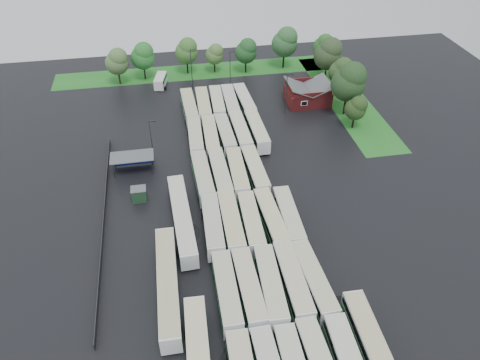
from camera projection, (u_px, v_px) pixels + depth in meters
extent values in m
plane|color=black|center=(241.00, 237.00, 76.55)|extent=(160.00, 160.00, 0.00)
cube|color=maroon|center=(307.00, 96.00, 112.24)|extent=(10.00, 8.00, 3.40)
cube|color=#4C4F51|center=(298.00, 87.00, 110.30)|extent=(5.07, 8.60, 2.19)
cube|color=#4C4F51|center=(318.00, 85.00, 111.00)|extent=(5.07, 8.60, 2.19)
cube|color=maroon|center=(313.00, 95.00, 107.78)|extent=(9.00, 0.20, 1.20)
cube|color=silver|center=(304.00, 103.00, 108.62)|extent=(1.60, 0.12, 1.20)
cylinder|color=#2D2D30|center=(114.00, 171.00, 88.18)|extent=(0.16, 0.16, 3.40)
cylinder|color=#2D2D30|center=(152.00, 167.00, 89.19)|extent=(0.16, 0.16, 3.40)
cylinder|color=#2D2D30|center=(114.00, 161.00, 90.67)|extent=(0.16, 0.16, 3.40)
cylinder|color=#2D2D30|center=(152.00, 158.00, 91.68)|extent=(0.16, 0.16, 3.40)
cube|color=#4C4F51|center=(132.00, 156.00, 88.83)|extent=(8.20, 4.20, 0.15)
cube|color=navy|center=(133.00, 159.00, 91.47)|extent=(7.60, 0.08, 2.60)
cube|color=#193A20|center=(139.00, 195.00, 83.33)|extent=(2.50, 2.00, 2.50)
cube|color=#4C4F51|center=(138.00, 189.00, 82.53)|extent=(2.70, 2.20, 0.12)
cube|color=#206E20|center=(206.00, 71.00, 127.33)|extent=(80.00, 10.00, 0.01)
cube|color=#206E20|center=(346.00, 99.00, 114.68)|extent=(10.00, 50.00, 0.01)
cube|color=#2D2D30|center=(104.00, 218.00, 79.30)|extent=(0.10, 50.00, 1.20)
cylinder|color=black|center=(264.00, 355.00, 59.13)|extent=(2.72, 1.02, 1.02)
cylinder|color=black|center=(286.00, 353.00, 59.35)|extent=(2.74, 1.03, 1.03)
cylinder|color=black|center=(309.00, 346.00, 60.13)|extent=(2.79, 1.05, 1.05)
cube|color=beige|center=(351.00, 360.00, 55.14)|extent=(3.14, 13.11, 0.13)
cylinder|color=black|center=(336.00, 344.00, 60.40)|extent=(2.85, 1.07, 1.07)
cube|color=silver|center=(227.00, 292.00, 65.17)|extent=(2.88, 13.18, 3.01)
cube|color=black|center=(227.00, 289.00, 64.81)|extent=(2.94, 12.65, 0.96)
cube|color=#127726|center=(227.00, 295.00, 65.58)|extent=(2.94, 12.91, 0.66)
cube|color=#B7B496|center=(227.00, 285.00, 64.22)|extent=(2.77, 12.78, 0.13)
cylinder|color=black|center=(232.00, 324.00, 62.81)|extent=(2.79, 1.05, 1.05)
cylinder|color=black|center=(223.00, 276.00, 69.37)|extent=(2.79, 1.05, 1.05)
cube|color=silver|center=(249.00, 289.00, 65.62)|extent=(2.88, 13.24, 3.03)
cube|color=black|center=(249.00, 286.00, 65.25)|extent=(2.94, 12.72, 0.97)
cube|color=#0D7528|center=(249.00, 292.00, 66.03)|extent=(2.93, 12.98, 0.67)
cube|color=#C2BA98|center=(249.00, 281.00, 64.66)|extent=(2.76, 12.85, 0.13)
cylinder|color=black|center=(255.00, 320.00, 63.25)|extent=(2.81, 1.06, 1.06)
cylinder|color=black|center=(243.00, 273.00, 69.84)|extent=(2.81, 1.06, 1.06)
cube|color=silver|center=(270.00, 286.00, 65.92)|extent=(3.45, 13.53, 3.07)
cube|color=black|center=(270.00, 283.00, 65.54)|extent=(3.49, 13.00, 0.98)
cube|color=#268035|center=(270.00, 289.00, 66.33)|extent=(3.50, 13.27, 0.68)
cube|color=#BEBC9A|center=(271.00, 279.00, 64.95)|extent=(3.32, 13.13, 0.13)
cylinder|color=black|center=(277.00, 318.00, 63.51)|extent=(2.85, 1.07, 1.07)
cylinder|color=black|center=(263.00, 271.00, 70.20)|extent=(2.85, 1.07, 1.07)
cube|color=silver|center=(293.00, 282.00, 66.56)|extent=(2.91, 13.54, 3.10)
cube|color=black|center=(293.00, 279.00, 66.18)|extent=(2.97, 13.00, 0.99)
cube|color=#21782F|center=(292.00, 285.00, 66.98)|extent=(2.97, 13.27, 0.68)
cube|color=beige|center=(293.00, 274.00, 65.58)|extent=(2.80, 13.13, 0.14)
cylinder|color=black|center=(300.00, 313.00, 64.13)|extent=(2.87, 1.08, 1.08)
cylinder|color=black|center=(284.00, 266.00, 70.88)|extent=(2.87, 1.08, 1.08)
cube|color=silver|center=(313.00, 281.00, 66.74)|extent=(3.47, 13.55, 3.08)
cube|color=black|center=(313.00, 278.00, 66.36)|extent=(3.51, 13.02, 0.98)
cube|color=#227430|center=(313.00, 284.00, 67.15)|extent=(3.52, 13.29, 0.68)
cube|color=#BEB994|center=(314.00, 273.00, 65.77)|extent=(3.34, 13.14, 0.13)
cylinder|color=black|center=(321.00, 312.00, 64.33)|extent=(2.85, 1.07, 1.07)
cylinder|color=black|center=(304.00, 266.00, 71.03)|extent=(2.85, 1.07, 1.07)
cube|color=silver|center=(213.00, 225.00, 75.86)|extent=(3.25, 13.38, 3.04)
cube|color=black|center=(212.00, 223.00, 75.49)|extent=(3.30, 12.85, 0.97)
cube|color=#1D7C32|center=(213.00, 228.00, 76.27)|extent=(3.30, 13.11, 0.67)
cube|color=#B3B2A2|center=(212.00, 218.00, 74.90)|extent=(3.13, 12.97, 0.13)
cylinder|color=black|center=(217.00, 251.00, 73.48)|extent=(2.82, 1.06, 1.06)
cylinder|color=black|center=(210.00, 215.00, 80.10)|extent=(2.82, 1.06, 1.06)
cube|color=silver|center=(231.00, 223.00, 76.18)|extent=(3.04, 13.61, 3.11)
cube|color=black|center=(231.00, 221.00, 75.80)|extent=(3.10, 13.07, 1.00)
cube|color=#1E8439|center=(231.00, 226.00, 76.60)|extent=(3.09, 13.34, 0.68)
cube|color=#C2B78A|center=(231.00, 216.00, 75.20)|extent=(2.92, 13.21, 0.14)
cylinder|color=black|center=(236.00, 249.00, 73.75)|extent=(2.88, 1.09, 1.09)
cylinder|color=black|center=(227.00, 213.00, 80.52)|extent=(2.88, 1.09, 1.09)
cube|color=silver|center=(251.00, 223.00, 76.36)|extent=(3.12, 13.12, 2.99)
cube|color=black|center=(251.00, 220.00, 75.99)|extent=(3.16, 12.60, 0.96)
cube|color=#1E7F2E|center=(251.00, 226.00, 76.76)|extent=(3.16, 12.86, 0.66)
cube|color=beige|center=(251.00, 216.00, 75.41)|extent=(3.00, 12.72, 0.13)
cylinder|color=black|center=(256.00, 248.00, 74.02)|extent=(2.77, 1.04, 1.04)
cylinder|color=black|center=(246.00, 213.00, 80.52)|extent=(2.77, 1.04, 1.04)
cube|color=silver|center=(271.00, 219.00, 77.11)|extent=(3.26, 13.18, 3.00)
cube|color=black|center=(271.00, 216.00, 76.75)|extent=(3.30, 12.66, 0.96)
cube|color=#0A7E23|center=(271.00, 222.00, 77.52)|extent=(3.30, 12.92, 0.66)
cube|color=#C9BF90|center=(271.00, 212.00, 76.17)|extent=(3.13, 12.78, 0.13)
cylinder|color=black|center=(276.00, 243.00, 74.77)|extent=(2.78, 1.05, 1.05)
cylinder|color=black|center=(265.00, 209.00, 81.29)|extent=(2.78, 1.05, 1.05)
cube|color=silver|center=(289.00, 218.00, 77.36)|extent=(3.16, 13.23, 3.01)
cube|color=black|center=(289.00, 215.00, 76.99)|extent=(3.21, 12.71, 0.96)
cube|color=#188330|center=(288.00, 221.00, 77.77)|extent=(3.21, 12.97, 0.66)
cube|color=#BCB99D|center=(289.00, 211.00, 76.41)|extent=(3.04, 12.83, 0.13)
cylinder|color=black|center=(295.00, 242.00, 75.00)|extent=(2.79, 1.05, 1.05)
cylinder|color=black|center=(282.00, 208.00, 81.56)|extent=(2.79, 1.05, 1.05)
cube|color=silver|center=(203.00, 178.00, 85.95)|extent=(3.12, 13.59, 3.10)
cube|color=black|center=(203.00, 175.00, 85.57)|extent=(3.18, 13.05, 0.99)
cube|color=#177D30|center=(203.00, 181.00, 86.37)|extent=(3.17, 13.32, 0.68)
cube|color=#B6B198|center=(202.00, 171.00, 84.97)|extent=(3.00, 13.18, 0.14)
cylinder|color=black|center=(206.00, 199.00, 83.52)|extent=(2.88, 1.08, 1.08)
cylinder|color=black|center=(201.00, 171.00, 90.27)|extent=(2.88, 1.08, 1.08)
cube|color=silver|center=(220.00, 174.00, 86.84)|extent=(2.98, 13.40, 3.06)
cube|color=black|center=(220.00, 171.00, 86.47)|extent=(3.04, 12.87, 0.98)
cube|color=#208532|center=(220.00, 177.00, 87.25)|extent=(3.04, 13.14, 0.67)
cube|color=#BBB799|center=(220.00, 167.00, 85.87)|extent=(2.87, 13.00, 0.13)
cylinder|color=black|center=(224.00, 195.00, 84.44)|extent=(2.84, 1.07, 1.07)
cylinder|color=black|center=(217.00, 167.00, 91.11)|extent=(2.84, 1.07, 1.07)
cube|color=silver|center=(237.00, 173.00, 87.04)|extent=(3.13, 13.30, 3.03)
cube|color=black|center=(237.00, 171.00, 86.67)|extent=(3.18, 12.77, 0.97)
cube|color=#167C31|center=(237.00, 176.00, 87.45)|extent=(3.18, 13.04, 0.67)
cube|color=#C2BE8F|center=(237.00, 167.00, 86.08)|extent=(3.01, 12.90, 0.13)
cylinder|color=black|center=(241.00, 194.00, 84.66)|extent=(2.81, 1.06, 1.06)
cylinder|color=black|center=(234.00, 167.00, 91.26)|extent=(2.81, 1.06, 1.06)
cube|color=silver|center=(255.00, 171.00, 87.64)|extent=(3.08, 13.30, 3.03)
cube|color=black|center=(255.00, 168.00, 87.27)|extent=(3.14, 12.77, 0.97)
cube|color=#13722A|center=(255.00, 174.00, 88.05)|extent=(3.13, 13.03, 0.67)
cube|color=beige|center=(255.00, 164.00, 86.68)|extent=(2.96, 12.90, 0.13)
cylinder|color=black|center=(259.00, 191.00, 85.27)|extent=(2.81, 1.06, 1.06)
cylinder|color=black|center=(250.00, 165.00, 91.87)|extent=(2.81, 1.06, 1.06)
cube|color=silver|center=(195.00, 138.00, 96.91)|extent=(3.22, 13.16, 2.99)
cube|color=black|center=(195.00, 135.00, 96.54)|extent=(3.27, 12.64, 0.96)
cube|color=#108123|center=(196.00, 140.00, 97.31)|extent=(3.27, 12.90, 0.66)
cube|color=#B9B498|center=(195.00, 131.00, 95.96)|extent=(3.10, 12.76, 0.13)
cylinder|color=black|center=(198.00, 155.00, 94.56)|extent=(2.78, 1.04, 1.04)
cylinder|color=black|center=(194.00, 133.00, 101.08)|extent=(2.78, 1.04, 1.04)
cube|color=silver|center=(211.00, 137.00, 97.28)|extent=(3.16, 13.06, 2.97)
cube|color=black|center=(210.00, 134.00, 96.91)|extent=(3.21, 12.55, 0.95)
cube|color=#1C7934|center=(211.00, 139.00, 97.68)|extent=(3.21, 12.80, 0.65)
cube|color=#C4BB8F|center=(210.00, 130.00, 96.34)|extent=(3.04, 12.67, 0.13)
cylinder|color=black|center=(213.00, 153.00, 94.95)|extent=(2.76, 1.04, 1.04)
cylinder|color=black|center=(208.00, 132.00, 101.42)|extent=(2.76, 1.04, 1.04)
cube|color=silver|center=(225.00, 134.00, 97.94)|extent=(2.96, 12.92, 2.95)
cube|color=black|center=(225.00, 132.00, 97.58)|extent=(3.01, 12.41, 0.94)
cube|color=#1C792C|center=(225.00, 137.00, 98.33)|extent=(3.01, 12.67, 0.65)
cube|color=#B9B79D|center=(225.00, 128.00, 97.01)|extent=(2.85, 12.53, 0.13)
cylinder|color=black|center=(228.00, 151.00, 95.63)|extent=(2.73, 1.03, 1.03)
cylinder|color=black|center=(222.00, 130.00, 102.05)|extent=(2.73, 1.03, 1.03)
cube|color=silver|center=(240.00, 133.00, 98.41)|extent=(2.94, 13.33, 3.05)
cube|color=black|center=(240.00, 130.00, 98.04)|extent=(3.00, 12.79, 0.97)
cube|color=#097A26|center=(240.00, 135.00, 98.82)|extent=(2.99, 13.06, 0.67)
cube|color=beige|center=(240.00, 126.00, 97.45)|extent=(2.83, 12.93, 0.13)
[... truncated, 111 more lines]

